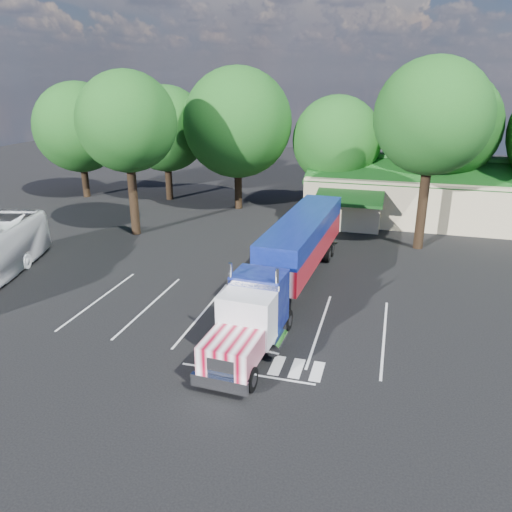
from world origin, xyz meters
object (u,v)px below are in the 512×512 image
(woman, at_px, (248,279))
(bicycle, at_px, (320,244))
(semi_truck, at_px, (291,256))
(silver_sedan, at_px, (339,215))

(woman, bearing_deg, bicycle, -35.74)
(semi_truck, xyz_separation_m, silver_sedan, (0.95, 16.13, -1.74))
(semi_truck, relative_size, bicycle, 10.92)
(bicycle, bearing_deg, woman, -117.26)
(silver_sedan, bearing_deg, bicycle, 158.11)
(semi_truck, xyz_separation_m, woman, (-2.45, -0.55, -1.50))
(bicycle, bearing_deg, silver_sedan, 78.31)
(semi_truck, bearing_deg, bicycle, 89.88)
(bicycle, bearing_deg, semi_truck, -101.86)
(semi_truck, distance_m, bicycle, 8.28)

